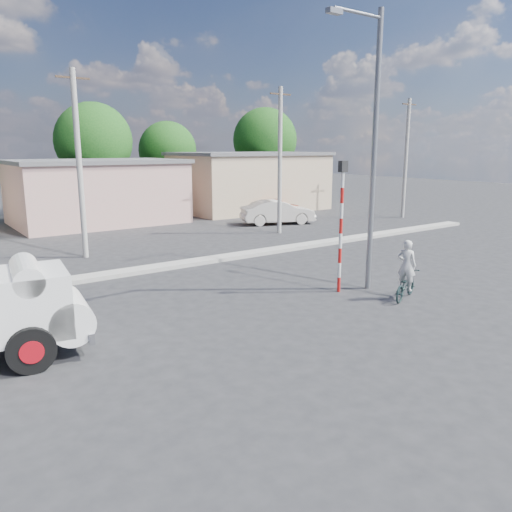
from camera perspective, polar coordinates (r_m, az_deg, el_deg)
ground_plane at (r=14.02m, az=4.50°, el=-7.64°), size 120.00×120.00×0.00m
median at (r=20.49m, az=-10.15°, el=-1.15°), size 40.00×0.80×0.16m
bicycle at (r=16.70m, az=16.68°, el=-3.23°), size 1.83×1.18×0.91m
cyclist at (r=16.61m, az=16.76°, el=-2.02°), size 0.58×0.70×1.63m
car_cream at (r=31.87m, az=2.50°, el=5.04°), size 4.92×3.17×1.53m
car_red at (r=35.98m, az=2.25°, el=5.67°), size 4.02×2.57×1.28m
traffic_pole at (r=16.62m, az=9.73°, el=4.58°), size 0.28×0.18×4.36m
streetlight at (r=16.96m, az=13.04°, el=12.63°), size 2.34×0.22×9.00m
building_row at (r=33.54m, az=-19.20°, el=7.09°), size 37.80×7.30×4.44m
tree_row at (r=40.38m, az=-18.57°, el=11.97°), size 43.62×7.43×8.42m
utility_poles at (r=24.99m, az=-7.79°, el=10.56°), size 35.40×0.24×8.00m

